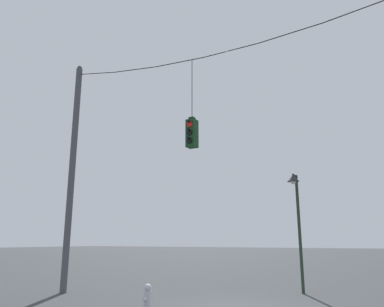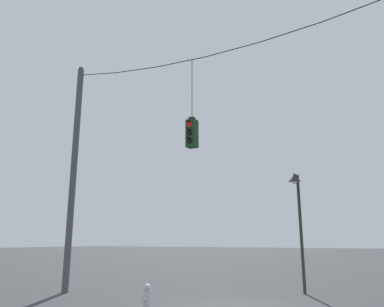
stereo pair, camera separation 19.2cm
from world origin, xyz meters
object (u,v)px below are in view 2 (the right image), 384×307
object	(u,v)px
street_lamp	(297,203)
fire_hydrant	(147,297)
traffic_light_near_right_pole	(192,133)
utility_pole_left	(74,172)

from	to	relation	value
street_lamp	fire_hydrant	bearing A→B (deg)	-118.76
traffic_light_near_right_pole	street_lamp	world-z (taller)	traffic_light_near_right_pole
traffic_light_near_right_pole	fire_hydrant	size ratio (longest dim) A/B	4.39
traffic_light_near_right_pole	utility_pole_left	bearing A→B (deg)	179.91
traffic_light_near_right_pole	fire_hydrant	xyz separation A→B (m)	(-0.57, -1.61, -5.25)
traffic_light_near_right_pole	street_lamp	bearing A→B (deg)	57.85
street_lamp	utility_pole_left	bearing A→B (deg)	-154.10
fire_hydrant	street_lamp	bearing A→B (deg)	61.24
traffic_light_near_right_pole	street_lamp	size ratio (longest dim) A/B	0.72
utility_pole_left	fire_hydrant	size ratio (longest dim) A/B	12.66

